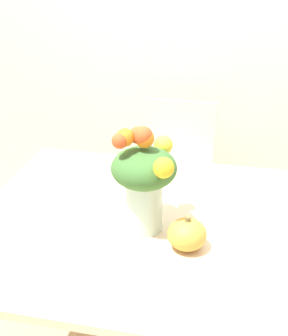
# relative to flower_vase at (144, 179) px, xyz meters

# --- Properties ---
(wall_back) EXTENTS (8.00, 0.06, 2.70)m
(wall_back) POSITION_rel_flower_vase_xyz_m (-0.05, 1.32, 0.39)
(wall_back) COLOR silver
(wall_back) RESTS_ON ground_plane
(dining_table) EXTENTS (1.16, 1.06, 0.76)m
(dining_table) POSITION_rel_flower_vase_xyz_m (-0.05, 0.04, -0.29)
(dining_table) COLOR beige
(dining_table) RESTS_ON ground_plane
(flower_vase) EXTENTS (0.23, 0.26, 0.38)m
(flower_vase) POSITION_rel_flower_vase_xyz_m (0.00, 0.00, 0.00)
(flower_vase) COLOR #B2CCBC
(flower_vase) RESTS_ON dining_table
(pumpkin) EXTENTS (0.13, 0.13, 0.12)m
(pumpkin) POSITION_rel_flower_vase_xyz_m (0.16, -0.09, -0.14)
(pumpkin) COLOR gold
(pumpkin) RESTS_ON dining_table
(dining_chair_near_window) EXTENTS (0.43, 0.43, 0.88)m
(dining_chair_near_window) POSITION_rel_flower_vase_xyz_m (-0.04, 0.96, -0.49)
(dining_chair_near_window) COLOR silver
(dining_chair_near_window) RESTS_ON ground_plane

